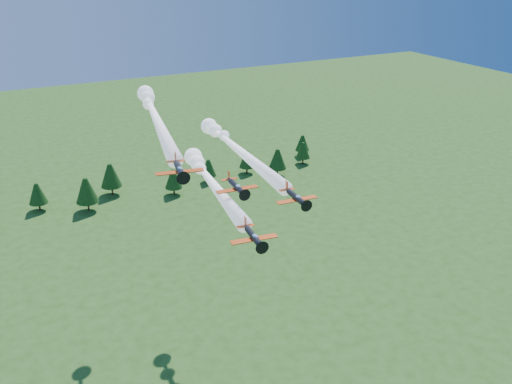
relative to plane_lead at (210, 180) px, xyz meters
name	(u,v)px	position (x,y,z in m)	size (l,w,h in m)	color
plane_lead	(210,180)	(0.00, 0.00, 0.00)	(9.94, 41.98, 3.70)	black
plane_left	(155,115)	(-4.67, 16.14, 8.81)	(15.18, 55.14, 3.70)	black
plane_right	(235,147)	(10.35, 10.96, 1.42)	(8.54, 49.91, 3.70)	black
plane_slot	(236,187)	(0.38, -10.81, 2.60)	(7.30, 7.93, 2.56)	black
treeline	(125,180)	(6.09, 93.09, -34.57)	(168.20, 20.99, 11.49)	#382314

